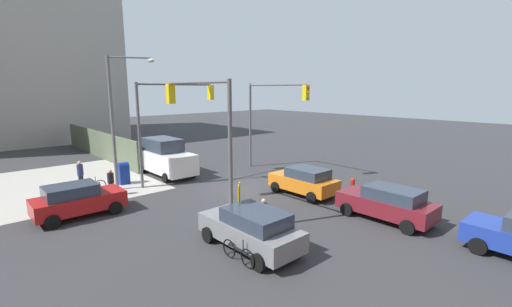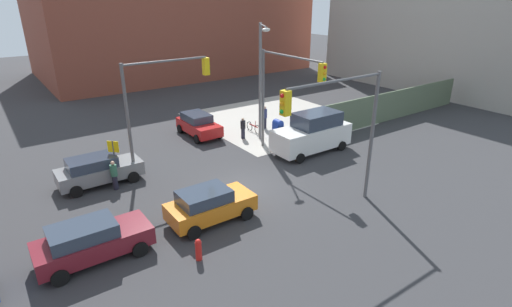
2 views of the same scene
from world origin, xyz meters
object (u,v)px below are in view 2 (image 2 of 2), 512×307
(street_lamp_corner, at_px, (261,74))
(coupe_red, at_px, (198,124))
(fire_hydrant, at_px, (198,249))
(van_white_delivery, at_px, (312,133))
(pedestrian_walking_north, at_px, (114,175))
(traffic_signal_ne_corner, at_px, (284,85))
(traffic_signal_se_corner, at_px, (342,118))
(coupe_orange, at_px, (209,205))
(sedan_gray, at_px, (98,170))
(bicycle_leaning_on_fence, at_px, (253,128))
(hatchback_maroon, at_px, (91,241))
(mailbox_blue, at_px, (278,129))
(bicycle_at_crosswalk, at_px, (86,174))
(traffic_signal_nw_corner, at_px, (161,94))
(smokestack, at_px, (291,11))
(pedestrian_waiting, at_px, (265,117))
(pedestrian_crossing, at_px, (243,128))

(street_lamp_corner, bearing_deg, coupe_red, 132.46)
(fire_hydrant, distance_m, van_white_delivery, 13.04)
(van_white_delivery, height_order, pedestrian_walking_north, van_white_delivery)
(traffic_signal_ne_corner, bearing_deg, traffic_signal_se_corner, -108.31)
(coupe_red, distance_m, coupe_orange, 11.96)
(traffic_signal_ne_corner, xyz_separation_m, sedan_gray, (-10.82, 2.64, -3.80))
(street_lamp_corner, height_order, sedan_gray, street_lamp_corner)
(coupe_red, distance_m, bicycle_leaning_on_fence, 4.12)
(hatchback_maroon, bearing_deg, mailbox_blue, 24.78)
(bicycle_at_crosswalk, bearing_deg, sedan_gray, -65.23)
(traffic_signal_nw_corner, height_order, fire_hydrant, traffic_signal_nw_corner)
(smokestack, distance_m, fire_hydrant, 48.06)
(smokestack, relative_size, mailbox_blue, 10.17)
(smokestack, bearing_deg, pedestrian_waiting, -133.28)
(traffic_signal_nw_corner, distance_m, pedestrian_crossing, 7.99)
(hatchback_maroon, relative_size, pedestrian_walking_north, 2.67)
(sedan_gray, distance_m, pedestrian_waiting, 13.35)
(hatchback_maroon, height_order, pedestrian_walking_north, pedestrian_walking_north)
(traffic_signal_nw_corner, bearing_deg, fire_hydrant, -105.92)
(mailbox_blue, xyz_separation_m, hatchback_maroon, (-14.59, -6.74, 0.08))
(sedan_gray, bearing_deg, coupe_red, 25.68)
(pedestrian_walking_north, bearing_deg, pedestrian_waiting, -152.16)
(fire_hydrant, bearing_deg, sedan_gray, 98.23)
(traffic_signal_ne_corner, xyz_separation_m, street_lamp_corner, (0.53, 3.15, 0.06))
(smokestack, bearing_deg, traffic_signal_se_corner, -126.83)
(street_lamp_corner, bearing_deg, bicycle_leaning_on_fence, 71.64)
(street_lamp_corner, distance_m, sedan_gray, 12.00)
(street_lamp_corner, bearing_deg, bicycle_at_crosswalk, 177.45)
(traffic_signal_nw_corner, bearing_deg, street_lamp_corner, 7.35)
(hatchback_maroon, distance_m, coupe_orange, 5.17)
(traffic_signal_nw_corner, xyz_separation_m, bicycle_at_crosswalk, (-4.28, 1.50, -4.27))
(pedestrian_waiting, relative_size, pedestrian_walking_north, 1.08)
(street_lamp_corner, relative_size, pedestrian_walking_north, 4.88)
(pedestrian_crossing, bearing_deg, coupe_orange, -34.92)
(bicycle_leaning_on_fence, bearing_deg, coupe_orange, -134.08)
(traffic_signal_se_corner, xyz_separation_m, van_white_delivery, (4.31, 6.30, -3.37))
(coupe_orange, bearing_deg, pedestrian_walking_north, 114.35)
(smokestack, relative_size, coupe_orange, 3.62)
(pedestrian_crossing, bearing_deg, mailbox_blue, 59.62)
(fire_hydrant, bearing_deg, street_lamp_corner, 43.97)
(traffic_signal_ne_corner, relative_size, hatchback_maroon, 1.49)
(smokestack, relative_size, traffic_signal_nw_corner, 2.24)
(coupe_red, relative_size, bicycle_leaning_on_fence, 2.30)
(traffic_signal_ne_corner, bearing_deg, bicycle_leaning_on_fence, 77.28)
(pedestrian_walking_north, xyz_separation_m, bicycle_at_crosswalk, (-1.00, 2.20, -0.50))
(bicycle_leaning_on_fence, bearing_deg, pedestrian_crossing, -153.54)
(traffic_signal_ne_corner, distance_m, coupe_orange, 9.59)
(traffic_signal_nw_corner, bearing_deg, pedestrian_waiting, 17.29)
(traffic_signal_nw_corner, distance_m, van_white_delivery, 10.04)
(street_lamp_corner, distance_m, fire_hydrant, 14.56)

